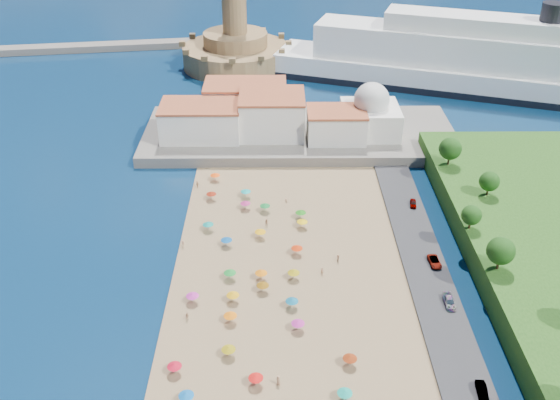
{
  "coord_description": "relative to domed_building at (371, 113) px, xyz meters",
  "views": [
    {
      "loc": [
        3.24,
        -92.92,
        78.75
      ],
      "look_at": [
        4.0,
        25.0,
        8.0
      ],
      "focal_mm": 40.0,
      "sensor_mm": 36.0,
      "label": 1
    }
  ],
  "objects": [
    {
      "name": "ground",
      "position": [
        -30.0,
        -71.0,
        -8.97
      ],
      "size": [
        700.0,
        700.0,
        0.0
      ],
      "primitive_type": "plane",
      "color": "#071938",
      "rests_on": "ground"
    },
    {
      "name": "terrace",
      "position": [
        -20.0,
        2.0,
        -7.47
      ],
      "size": [
        90.0,
        36.0,
        3.0
      ],
      "primitive_type": "cube",
      "color": "#59544C",
      "rests_on": "ground"
    },
    {
      "name": "jetty",
      "position": [
        -42.0,
        37.0,
        -7.77
      ],
      "size": [
        18.0,
        70.0,
        2.4
      ],
      "primitive_type": "cube",
      "color": "#59544C",
      "rests_on": "ground"
    },
    {
      "name": "waterfront_buildings",
      "position": [
        -33.05,
        2.64,
        -1.1
      ],
      "size": [
        57.0,
        29.0,
        11.0
      ],
      "color": "silver",
      "rests_on": "terrace"
    },
    {
      "name": "domed_building",
      "position": [
        0.0,
        0.0,
        0.0
      ],
      "size": [
        16.0,
        16.0,
        15.0
      ],
      "color": "silver",
      "rests_on": "terrace"
    },
    {
      "name": "fortress",
      "position": [
        -42.0,
        67.0,
        -2.29
      ],
      "size": [
        40.0,
        40.0,
        32.4
      ],
      "color": "#9B7E4D",
      "rests_on": "ground"
    },
    {
      "name": "cruise_ship",
      "position": [
        43.02,
        40.84,
        0.32
      ],
      "size": [
        142.76,
        66.82,
        31.38
      ],
      "color": "black",
      "rests_on": "ground"
    },
    {
      "name": "beach_parasols",
      "position": [
        -31.24,
        -82.32,
        -6.83
      ],
      "size": [
        31.85,
        115.91,
        2.2
      ],
      "color": "gray",
      "rests_on": "beach"
    },
    {
      "name": "beachgoers",
      "position": [
        -31.44,
        -71.03,
        -7.85
      ],
      "size": [
        34.1,
        94.61,
        1.89
      ],
      "color": "tan",
      "rests_on": "beach"
    },
    {
      "name": "parked_cars",
      "position": [
        6.0,
        -74.31,
        -7.61
      ],
      "size": [
        2.45,
        81.62,
        1.39
      ],
      "color": "gray",
      "rests_on": "promenade"
    },
    {
      "name": "hillside_trees",
      "position": [
        17.79,
        -80.43,
        1.15
      ],
      "size": [
        16.04,
        112.81,
        7.7
      ],
      "color": "#382314",
      "rests_on": "hillside"
    }
  ]
}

